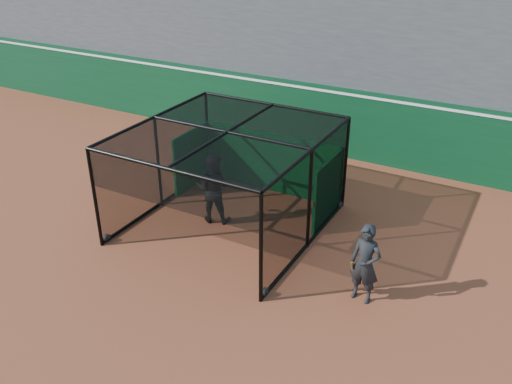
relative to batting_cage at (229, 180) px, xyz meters
The scene contains 6 objects.
ground 2.68m from the batting_cage, 86.26° to the right, with size 120.00×120.00×0.00m, color brown.
outfield_wall 6.21m from the batting_cage, 88.62° to the left, with size 50.00×0.50×2.50m.
grandstand 10.45m from the batting_cage, 89.14° to the left, with size 50.00×7.85×8.95m.
batting_cage is the anchor object (origin of this frame).
batter 0.65m from the batting_cage, behind, with size 0.98×0.77×2.02m, color black.
on_deck_player 4.63m from the batting_cage, 17.78° to the right, with size 0.74×0.53×1.93m.
Camera 1 is at (6.91, -8.95, 7.89)m, focal length 38.00 mm.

